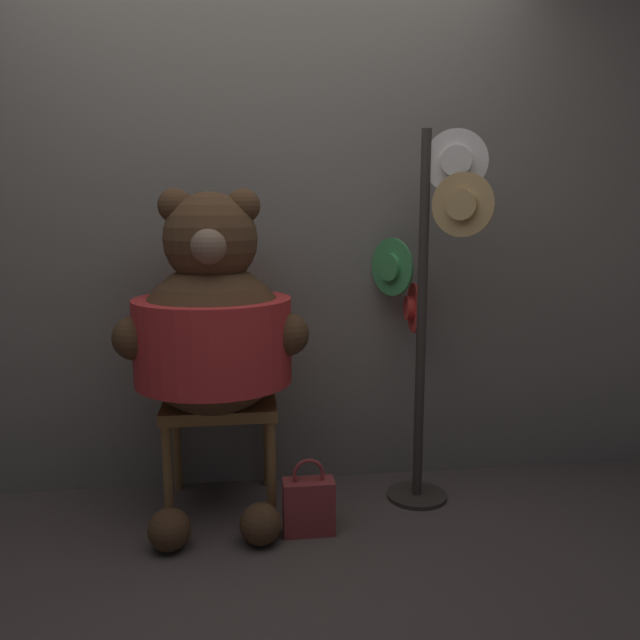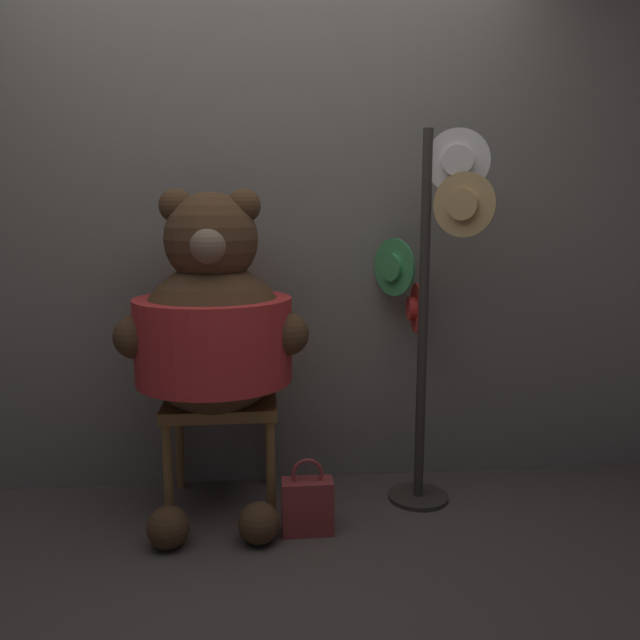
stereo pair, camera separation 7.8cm
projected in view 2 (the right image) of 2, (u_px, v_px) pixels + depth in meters
name	position (u px, v px, depth m)	size (l,w,h in m)	color
ground_plane	(263.00, 556.00, 2.43)	(14.00, 14.00, 0.00)	#4C423D
wall_back	(258.00, 229.00, 2.98)	(8.00, 0.10, 2.50)	slate
chair	(221.00, 386.00, 2.85)	(0.49, 0.45, 0.95)	olive
teddy_bear	(213.00, 329.00, 2.65)	(0.81, 0.71, 1.42)	#4C331E
hat_display_rack	(427.00, 295.00, 2.79)	(0.42, 0.48, 1.68)	#332D28
handbag_on_ground	(307.00, 505.00, 2.59)	(0.21, 0.11, 0.33)	maroon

